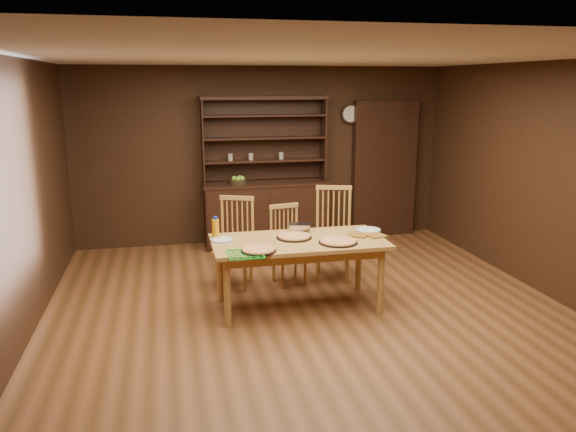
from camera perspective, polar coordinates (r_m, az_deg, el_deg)
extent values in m
plane|color=brown|center=(5.92, 2.56, -10.12)|extent=(6.00, 6.00, 0.00)
plane|color=silver|center=(5.43, 2.86, 15.90)|extent=(6.00, 6.00, 0.00)
plane|color=#341B10|center=(8.43, -2.63, 6.16)|extent=(5.50, 0.00, 5.50)
plane|color=#341B10|center=(2.86, 18.72, -9.18)|extent=(5.50, 0.00, 5.50)
plane|color=#341B10|center=(5.51, -26.12, 0.90)|extent=(0.00, 6.00, 6.00)
plane|color=#341B10|center=(6.78, 25.79, 3.06)|extent=(0.00, 6.00, 6.00)
cube|color=black|center=(8.33, -2.26, 0.13)|extent=(1.80, 0.50, 0.90)
cube|color=black|center=(8.23, -2.29, 3.31)|extent=(1.84, 0.52, 0.04)
cube|color=black|center=(8.37, -2.61, 7.83)|extent=(1.80, 0.02, 1.20)
cube|color=black|center=(8.12, -8.68, 7.52)|extent=(0.02, 0.32, 1.20)
cube|color=black|center=(8.42, 3.60, 7.85)|extent=(0.02, 0.32, 1.20)
cube|color=black|center=(8.19, -2.47, 11.92)|extent=(1.84, 0.34, 0.05)
cylinder|color=gray|center=(8.18, -5.88, 5.97)|extent=(0.07, 0.07, 0.10)
cylinder|color=gray|center=(8.22, -3.79, 6.05)|extent=(0.07, 0.07, 0.10)
cube|color=black|center=(8.89, 9.70, 4.73)|extent=(1.00, 0.18, 2.10)
cylinder|color=black|center=(8.67, 6.35, 10.28)|extent=(0.30, 0.04, 0.30)
cylinder|color=beige|center=(8.64, 6.40, 10.27)|extent=(0.24, 0.01, 0.24)
cube|color=#B98340|center=(5.91, 1.07, -2.62)|extent=(1.82, 0.91, 0.04)
cylinder|color=#B98340|center=(5.58, -6.19, -7.76)|extent=(0.07, 0.07, 0.71)
cylinder|color=#B98340|center=(6.23, -6.90, -5.50)|extent=(0.07, 0.07, 0.71)
cylinder|color=#B98340|center=(5.95, 9.40, -6.50)|extent=(0.07, 0.07, 0.71)
cylinder|color=#B98340|center=(6.56, 7.18, -4.52)|extent=(0.07, 0.07, 0.71)
cube|color=#BF8A41|center=(6.63, -5.50, -3.46)|extent=(0.56, 0.55, 0.04)
cylinder|color=#BF8A41|center=(6.61, -7.20, -5.69)|extent=(0.04, 0.04, 0.43)
cylinder|color=#BF8A41|center=(6.89, -6.45, -4.87)|extent=(0.04, 0.04, 0.43)
cylinder|color=#BF8A41|center=(6.52, -4.40, -5.88)|extent=(0.04, 0.04, 0.43)
cylinder|color=#BF8A41|center=(6.80, -3.76, -5.03)|extent=(0.04, 0.04, 0.43)
cube|color=#BF8A41|center=(6.65, -5.22, 1.83)|extent=(0.40, 0.19, 0.05)
cube|color=#BF8A41|center=(6.70, 0.12, -3.66)|extent=(0.46, 0.44, 0.04)
cylinder|color=#BF8A41|center=(6.59, -0.57, -5.87)|extent=(0.03, 0.03, 0.38)
cylinder|color=#BF8A41|center=(6.83, -1.50, -5.16)|extent=(0.03, 0.03, 0.38)
cylinder|color=#BF8A41|center=(6.70, 1.77, -5.52)|extent=(0.03, 0.03, 0.38)
cylinder|color=#BF8A41|center=(6.94, 0.77, -4.85)|extent=(0.03, 0.03, 0.38)
cube|color=#BF8A41|center=(6.70, -0.43, 1.03)|extent=(0.37, 0.11, 0.05)
cube|color=#BF8A41|center=(6.89, 4.58, -2.52)|extent=(0.57, 0.56, 0.04)
cylinder|color=#BF8A41|center=(6.80, 3.04, -4.89)|extent=(0.04, 0.04, 0.46)
cylinder|color=#BF8A41|center=(7.12, 3.13, -4.05)|extent=(0.04, 0.04, 0.46)
cylinder|color=#BF8A41|center=(6.80, 6.03, -4.95)|extent=(0.04, 0.04, 0.46)
cylinder|color=#BF8A41|center=(7.12, 5.98, -4.11)|extent=(0.04, 0.04, 0.46)
cube|color=#BF8A41|center=(6.93, 4.69, 2.90)|extent=(0.43, 0.16, 0.05)
cylinder|color=black|center=(5.51, -3.02, -3.57)|extent=(0.35, 0.35, 0.01)
cylinder|color=tan|center=(5.51, -3.02, -3.42)|extent=(0.32, 0.32, 0.02)
torus|color=#C67E47|center=(5.51, -3.02, -3.42)|extent=(0.33, 0.33, 0.03)
cylinder|color=black|center=(5.81, 5.11, -2.70)|extent=(0.40, 0.40, 0.01)
cylinder|color=tan|center=(5.81, 5.12, -2.56)|extent=(0.37, 0.37, 0.02)
torus|color=#C67E47|center=(5.81, 5.12, -2.56)|extent=(0.38, 0.38, 0.03)
cylinder|color=black|center=(5.97, 0.62, -2.21)|extent=(0.38, 0.38, 0.01)
cylinder|color=tan|center=(5.96, 0.62, -2.07)|extent=(0.34, 0.34, 0.02)
torus|color=#C67E47|center=(5.96, 0.62, -2.07)|extent=(0.35, 0.35, 0.03)
cylinder|color=silver|center=(5.92, -6.74, -2.41)|extent=(0.24, 0.24, 0.01)
torus|color=#345F9E|center=(5.92, -6.74, -2.39)|extent=(0.25, 0.25, 0.01)
cylinder|color=silver|center=(6.34, 8.14, -1.40)|extent=(0.28, 0.28, 0.01)
torus|color=#345F9E|center=(6.34, 8.14, -1.38)|extent=(0.28, 0.28, 0.01)
cube|color=silver|center=(6.21, 1.20, -1.21)|extent=(0.26, 0.21, 0.09)
cylinder|color=orange|center=(6.00, -7.37, -1.28)|extent=(0.08, 0.08, 0.20)
cylinder|color=#13289F|center=(5.97, -7.40, -0.20)|extent=(0.04, 0.04, 0.03)
cube|color=red|center=(6.12, 8.90, -1.97)|extent=(0.24, 0.24, 0.01)
cube|color=red|center=(6.12, 7.08, -1.91)|extent=(0.29, 0.29, 0.02)
cylinder|color=black|center=(8.11, -5.13, 3.48)|extent=(0.26, 0.26, 0.06)
sphere|color=#93CE36|center=(8.10, -5.48, 3.81)|extent=(0.08, 0.08, 0.08)
sphere|color=#93CE36|center=(8.14, -4.95, 3.87)|extent=(0.08, 0.08, 0.08)
sphere|color=#93CE36|center=(8.06, -5.09, 3.77)|extent=(0.08, 0.08, 0.08)
sphere|color=#93CE36|center=(8.09, -4.69, 3.82)|extent=(0.08, 0.08, 0.08)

